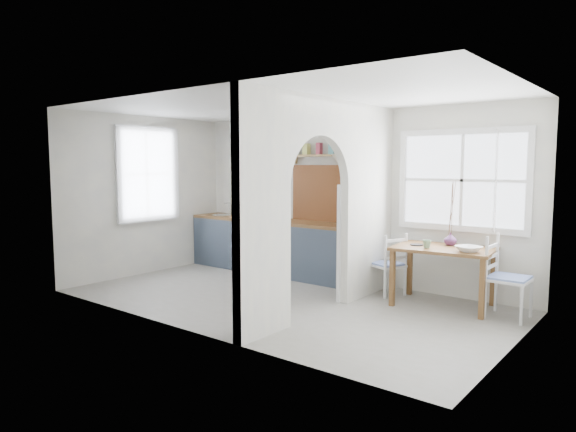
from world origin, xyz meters
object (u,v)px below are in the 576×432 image
Objects in this scene: chair_left at (387,264)px; kettle at (350,218)px; chair_right at (509,277)px; vase at (450,239)px; dining_table at (443,277)px.

chair_left is 0.86m from kettle.
vase is at bearing 73.97° from chair_right.
vase is (1.46, 0.09, -0.19)m from kettle.
kettle is 1.48m from vase.
chair_left reaches higher than dining_table.
kettle is (-0.62, 0.02, 0.60)m from chair_left.
kettle reaches higher than chair_right.
vase is at bearing 81.41° from dining_table.
dining_table is 4.51× the size of kettle.
kettle is at bearing 86.80° from chair_right.
chair_left is (-0.84, 0.09, 0.05)m from dining_table.
dining_table is 0.84m from chair_left.
kettle is at bearing -176.59° from vase.
chair_right is (0.81, -0.04, 0.11)m from dining_table.
kettle is at bearing 168.98° from dining_table.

